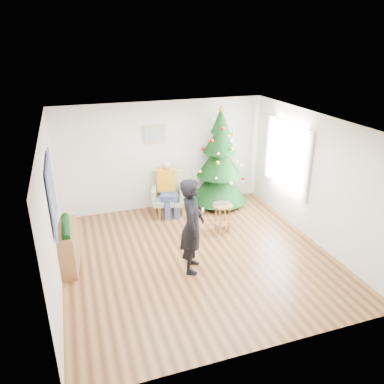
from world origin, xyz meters
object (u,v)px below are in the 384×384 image
object	(u,v)px
standing_man	(192,226)
armchair	(168,198)
stool	(222,218)
christmas_tree	(220,161)
console	(69,247)

from	to	relation	value
standing_man	armchair	bearing A→B (deg)	16.27
standing_man	stool	bearing A→B (deg)	-21.89
christmas_tree	standing_man	world-z (taller)	christmas_tree
console	armchair	bearing A→B (deg)	41.20
armchair	stool	bearing A→B (deg)	-40.58
armchair	console	size ratio (longest dim) A/B	1.00
standing_man	console	xyz separation A→B (m)	(-2.11, 0.80, -0.48)
christmas_tree	console	size ratio (longest dim) A/B	2.51
christmas_tree	standing_man	distance (m)	2.97
stool	console	bearing A→B (deg)	-173.85
stool	standing_man	world-z (taller)	standing_man
christmas_tree	stool	distance (m)	1.67
armchair	console	world-z (taller)	armchair
armchair	standing_man	xyz separation A→B (m)	(-0.21, -2.43, 0.51)
stool	armchair	size ratio (longest dim) A/B	0.64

